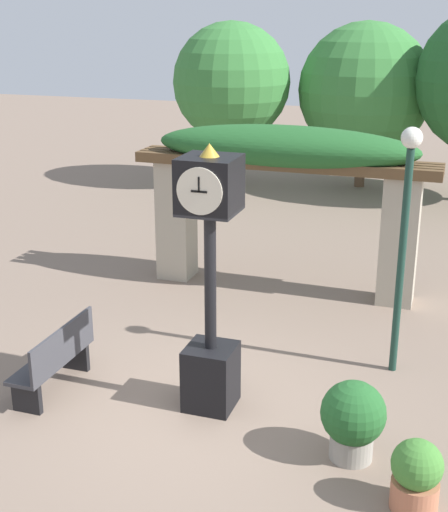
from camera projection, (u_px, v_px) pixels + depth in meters
The scene contains 8 objects.
ground_plane at pixel (194, 409), 8.72m from camera, with size 60.00×60.00×0.00m, color #7F6B5B.
pedestal_clock at pixel (210, 284), 8.29m from camera, with size 0.64×0.68×3.25m.
pergola at pixel (284, 170), 11.88m from camera, with size 5.11×1.19×2.85m.
potted_plant_near_left at pixel (416, 475), 6.86m from camera, with size 0.50×0.50×0.74m.
potted_plant_near_right at pixel (353, 418), 7.61m from camera, with size 0.71×0.71×0.90m.
park_bench at pixel (56, 359), 9.02m from camera, with size 0.42×1.46×0.89m.
lamp_post at pixel (405, 217), 8.99m from camera, with size 0.27×0.27×3.29m.
tree_line at pixel (376, 84), 18.45m from camera, with size 10.01×4.36×4.88m.
Camera 1 is at (2.79, -7.14, 4.59)m, focal length 50.00 mm.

